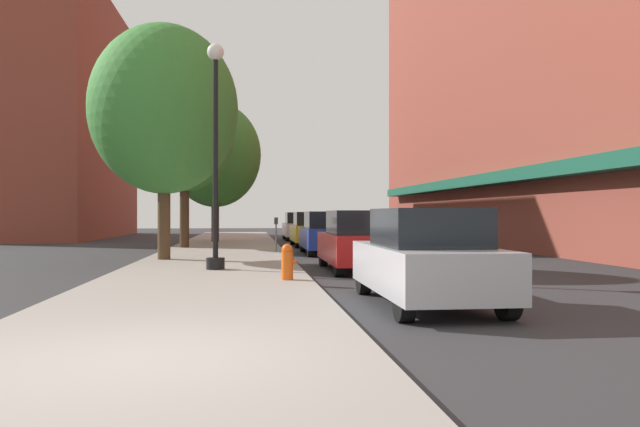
% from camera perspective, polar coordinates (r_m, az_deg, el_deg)
% --- Properties ---
extents(ground_plane, '(90.00, 90.00, 0.00)m').
position_cam_1_polar(ground_plane, '(24.72, 0.50, -3.67)').
color(ground_plane, '#2D2D30').
extents(sidewalk_slab, '(4.80, 50.00, 0.12)m').
position_cam_1_polar(sidewalk_slab, '(25.55, -8.73, -3.42)').
color(sidewalk_slab, gray).
rests_on(sidewalk_slab, ground).
extents(building_far_background, '(6.80, 18.00, 15.64)m').
position_cam_1_polar(building_far_background, '(45.53, -21.95, 7.83)').
color(building_far_background, brown).
rests_on(building_far_background, ground).
extents(lamppost, '(0.48, 0.48, 5.90)m').
position_cam_1_polar(lamppost, '(16.71, -9.46, 5.58)').
color(lamppost, black).
rests_on(lamppost, sidewalk_slab).
extents(fire_hydrant, '(0.33, 0.26, 0.79)m').
position_cam_1_polar(fire_hydrant, '(13.87, -2.98, -4.37)').
color(fire_hydrant, '#E05614').
rests_on(fire_hydrant, sidewalk_slab).
extents(parking_meter_near, '(0.14, 0.09, 1.31)m').
position_cam_1_polar(parking_meter_near, '(24.25, -4.00, -1.50)').
color(parking_meter_near, slate).
rests_on(parking_meter_near, sidewalk_slab).
extents(tree_near, '(4.75, 4.75, 7.27)m').
position_cam_1_polar(tree_near, '(33.37, -9.47, 5.26)').
color(tree_near, '#4C3823').
rests_on(tree_near, sidewalk_slab).
extents(tree_mid, '(4.70, 4.70, 7.50)m').
position_cam_1_polar(tree_mid, '(20.92, -13.95, 9.13)').
color(tree_mid, '#4C3823').
rests_on(tree_mid, sidewalk_slab).
extents(tree_far, '(4.25, 4.25, 7.32)m').
position_cam_1_polar(tree_far, '(27.97, -12.18, 6.95)').
color(tree_far, '#422D1E').
rests_on(tree_far, sidewalk_slab).
extents(car_silver, '(1.80, 4.30, 1.66)m').
position_cam_1_polar(car_silver, '(10.90, 9.60, -4.03)').
color(car_silver, black).
rests_on(car_silver, ground).
extents(car_red, '(1.80, 4.30, 1.66)m').
position_cam_1_polar(car_red, '(17.31, 3.53, -2.55)').
color(car_red, black).
rests_on(car_red, ground).
extents(car_blue, '(1.80, 4.30, 1.66)m').
position_cam_1_polar(car_blue, '(24.41, 0.58, -1.82)').
color(car_blue, black).
rests_on(car_blue, ground).
extents(car_yellow, '(1.80, 4.30, 1.66)m').
position_cam_1_polar(car_yellow, '(30.35, -0.82, -1.47)').
color(car_yellow, black).
rests_on(car_yellow, ground).
extents(car_white, '(1.80, 4.30, 1.66)m').
position_cam_1_polar(car_white, '(37.37, -1.90, -1.20)').
color(car_white, black).
rests_on(car_white, ground).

